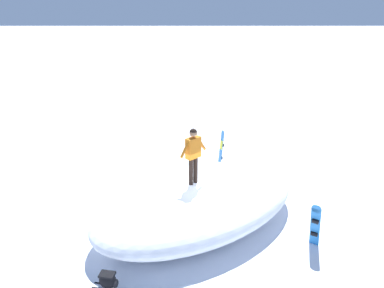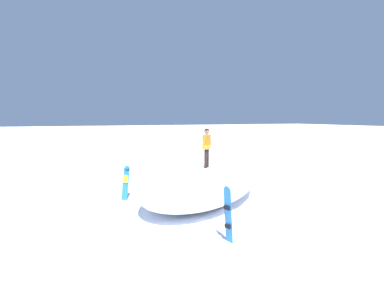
{
  "view_description": "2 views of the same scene",
  "coord_description": "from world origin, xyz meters",
  "px_view_note": "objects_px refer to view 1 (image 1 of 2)",
  "views": [
    {
      "loc": [
        9.54,
        -0.52,
        6.64
      ],
      "look_at": [
        -0.92,
        -0.5,
        2.56
      ],
      "focal_mm": 33.35,
      "sensor_mm": 36.0,
      "label": 1
    },
    {
      "loc": [
        -11.15,
        4.5,
        3.73
      ],
      "look_at": [
        -0.62,
        0.35,
        2.6
      ],
      "focal_mm": 24.48,
      "sensor_mm": 36.0,
      "label": 2
    }
  ],
  "objects_px": {
    "snowboarder_standing": "(193,151)",
    "snowboard_secondary_upright": "(221,149)",
    "snowboard_primary_upright": "(315,225)",
    "backpack_near": "(108,280)"
  },
  "relations": [
    {
      "from": "backpack_near",
      "to": "snowboarder_standing",
      "type": "bearing_deg",
      "value": 143.3
    },
    {
      "from": "snowboarder_standing",
      "to": "snowboard_primary_upright",
      "type": "bearing_deg",
      "value": 69.62
    },
    {
      "from": "snowboard_primary_upright",
      "to": "backpack_near",
      "type": "distance_m",
      "value": 5.86
    },
    {
      "from": "backpack_near",
      "to": "snowboard_primary_upright",
      "type": "bearing_deg",
      "value": 105.66
    },
    {
      "from": "snowboarder_standing",
      "to": "snowboard_primary_upright",
      "type": "xyz_separation_m",
      "value": [
        1.29,
        3.48,
        -1.76
      ]
    },
    {
      "from": "snowboarder_standing",
      "to": "snowboard_secondary_upright",
      "type": "height_order",
      "value": "snowboarder_standing"
    },
    {
      "from": "snowboard_secondary_upright",
      "to": "backpack_near",
      "type": "xyz_separation_m",
      "value": [
        7.05,
        -3.36,
        -0.68
      ]
    },
    {
      "from": "snowboard_secondary_upright",
      "to": "backpack_near",
      "type": "bearing_deg",
      "value": -25.48
    },
    {
      "from": "snowboarder_standing",
      "to": "snowboard_primary_upright",
      "type": "distance_m",
      "value": 4.11
    },
    {
      "from": "snowboarder_standing",
      "to": "backpack_near",
      "type": "distance_m",
      "value": 4.26
    }
  ]
}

